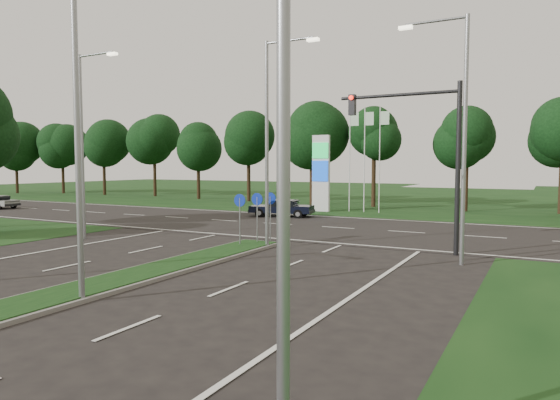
% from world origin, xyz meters
% --- Properties ---
extents(verge_far, '(160.00, 50.00, 0.02)m').
position_xyz_m(verge_far, '(0.00, 55.00, 0.00)').
color(verge_far, black).
rests_on(verge_far, ground).
extents(cross_road, '(160.00, 12.00, 0.02)m').
position_xyz_m(cross_road, '(0.00, 24.00, 0.00)').
color(cross_road, black).
rests_on(cross_road, ground).
extents(streetlight_median_near, '(2.53, 0.22, 9.00)m').
position_xyz_m(streetlight_median_near, '(1.00, 6.00, 5.08)').
color(streetlight_median_near, gray).
rests_on(streetlight_median_near, ground).
extents(streetlight_median_far, '(2.53, 0.22, 9.00)m').
position_xyz_m(streetlight_median_far, '(1.00, 16.00, 5.08)').
color(streetlight_median_far, gray).
rests_on(streetlight_median_far, ground).
extents(streetlight_left_far, '(2.53, 0.22, 9.00)m').
position_xyz_m(streetlight_left_far, '(-8.30, 14.00, 5.08)').
color(streetlight_left_far, gray).
rests_on(streetlight_left_far, ground).
extents(streetlight_right_far, '(2.53, 0.22, 9.00)m').
position_xyz_m(streetlight_right_far, '(8.80, 16.00, 5.08)').
color(streetlight_right_far, gray).
rests_on(streetlight_right_far, ground).
extents(streetlight_right_near, '(2.53, 0.22, 9.00)m').
position_xyz_m(streetlight_right_near, '(8.80, 2.00, 5.08)').
color(streetlight_right_near, gray).
rests_on(streetlight_right_near, ground).
extents(traffic_signal, '(5.10, 0.42, 7.00)m').
position_xyz_m(traffic_signal, '(7.19, 18.00, 4.65)').
color(traffic_signal, black).
rests_on(traffic_signal, ground).
extents(median_signs, '(1.16, 1.76, 2.38)m').
position_xyz_m(median_signs, '(0.00, 16.40, 1.71)').
color(median_signs, gray).
rests_on(median_signs, ground).
extents(gas_pylon, '(5.80, 1.26, 8.00)m').
position_xyz_m(gas_pylon, '(-3.79, 33.05, 3.20)').
color(gas_pylon, silver).
rests_on(gas_pylon, ground).
extents(treeline_far, '(6.00, 6.00, 9.90)m').
position_xyz_m(treeline_far, '(0.10, 39.93, 6.83)').
color(treeline_far, black).
rests_on(treeline_far, ground).
extents(navy_sedan, '(4.63, 2.65, 1.20)m').
position_xyz_m(navy_sedan, '(-4.81, 28.00, 0.64)').
color(navy_sedan, black).
rests_on(navy_sedan, ground).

